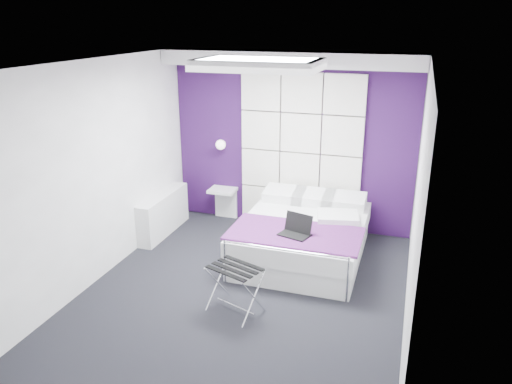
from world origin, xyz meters
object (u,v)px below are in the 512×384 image
at_px(bed, 303,236).
at_px(laptop, 296,229).
at_px(wall_lamp, 222,144).
at_px(nightstand, 222,190).
at_px(luggage_rack, 235,289).
at_px(radiator, 163,214).

height_order(bed, laptop, laptop).
relative_size(wall_lamp, bed, 0.08).
distance_m(wall_lamp, bed, 1.97).
relative_size(bed, nightstand, 4.80).
bearing_deg(laptop, luggage_rack, -96.26).
bearing_deg(wall_lamp, bed, -30.93).
bearing_deg(luggage_rack, nightstand, 134.72).
xyz_separation_m(nightstand, laptop, (1.49, -1.37, 0.11)).
xyz_separation_m(wall_lamp, nightstand, (0.01, -0.04, -0.72)).
bearing_deg(laptop, radiator, 179.52).
distance_m(wall_lamp, luggage_rack, 2.81).
relative_size(bed, luggage_rack, 3.63).
bearing_deg(bed, wall_lamp, 149.07).
height_order(luggage_rack, laptop, laptop).
distance_m(bed, luggage_rack, 1.56).
height_order(wall_lamp, radiator, wall_lamp).
distance_m(wall_lamp, nightstand, 0.73).
relative_size(radiator, bed, 0.62).
xyz_separation_m(wall_lamp, laptop, (1.50, -1.41, -0.61)).
bearing_deg(radiator, luggage_rack, -43.53).
relative_size(radiator, luggage_rack, 2.24).
xyz_separation_m(luggage_rack, laptop, (0.41, 1.00, 0.34)).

